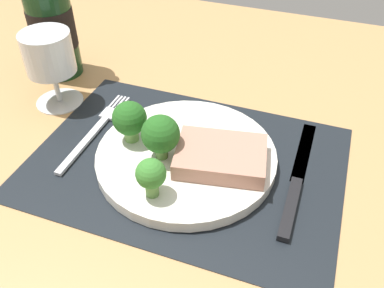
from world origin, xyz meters
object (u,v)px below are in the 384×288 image
knife (296,183)px  steak (221,156)px  wine_glass (49,58)px  plate (186,156)px  fork (96,130)px  wine_bottle (50,19)px

knife → steak: bearing=-176.0°
wine_glass → plate: bearing=-15.0°
plate → wine_glass: wine_glass is taller
steak → fork: 20.18cm
steak → knife: 10.27cm
wine_glass → fork: bearing=-28.1°
knife → fork: bearing=176.4°
fork → wine_glass: bearing=151.3°
wine_bottle → wine_glass: 9.94cm
plate → wine_bottle: size_ratio=0.85×
plate → steak: size_ratio=2.12×
wine_bottle → wine_glass: size_ratio=2.36×
plate → steak: steak is taller
wine_bottle → wine_glass: wine_bottle is taller
fork → knife: (29.84, -0.89, 0.05)cm
wine_bottle → steak: bearing=-24.0°
wine_glass → steak: bearing=-13.5°
wine_bottle → plate: bearing=-26.7°
steak → wine_glass: bearing=166.5°
plate → fork: bearing=174.6°
plate → fork: 15.03cm
wine_glass → wine_bottle: bearing=121.0°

